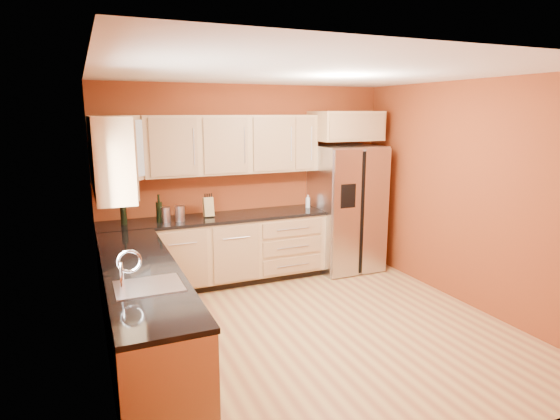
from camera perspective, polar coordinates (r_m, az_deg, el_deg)
name	(u,v)px	position (r m, az deg, el deg)	size (l,w,h in m)	color
floor	(313,330)	(5.05, 4.05, -14.44)	(4.00, 4.00, 0.00)	#A66840
ceiling	(317,72)	(4.55, 4.55, 16.40)	(4.00, 4.00, 0.00)	white
wall_back	(248,182)	(6.44, -3.95, 3.46)	(4.00, 0.04, 2.60)	maroon
wall_front	(468,270)	(3.06, 21.93, -6.84)	(4.00, 0.04, 2.60)	maroon
wall_left	(99,228)	(4.13, -21.21, -2.07)	(0.04, 4.00, 2.60)	maroon
wall_right	(469,195)	(5.82, 22.06, 1.71)	(0.04, 4.00, 2.60)	maroon
base_cabinets_back	(217,252)	(6.19, -7.73, -5.13)	(2.90, 0.60, 0.88)	tan
base_cabinets_left	(143,319)	(4.42, -16.39, -12.64)	(0.60, 2.80, 0.88)	tan
countertop_back	(216,218)	(6.06, -7.83, -1.00)	(2.90, 0.62, 0.04)	black
countertop_left	(141,269)	(4.25, -16.61, -6.96)	(0.62, 2.80, 0.04)	black
upper_cabinets_back	(233,144)	(6.15, -5.72, 7.95)	(2.30, 0.33, 0.75)	tan
upper_cabinets_left	(110,156)	(4.77, -20.06, 6.19)	(0.33, 1.35, 0.75)	tan
corner_upper_cabinet	(119,149)	(5.72, -18.99, 7.09)	(0.62, 0.33, 0.75)	tan
over_fridge_cabinet	(346,126)	(6.68, 8.01, 10.13)	(0.92, 0.60, 0.40)	tan
refrigerator	(346,208)	(6.75, 8.05, 0.22)	(0.90, 0.75, 1.78)	silver
window	(102,210)	(3.59, -20.85, 0.05)	(0.03, 0.90, 1.00)	white
sink_faucet	(148,268)	(3.73, -15.83, -6.83)	(0.50, 0.42, 0.30)	white
canister_left	(166,215)	(5.86, -13.77, -0.55)	(0.11, 0.11, 0.19)	silver
canister_right	(180,213)	(5.88, -12.11, -0.41)	(0.12, 0.12, 0.19)	silver
wine_bottle_a	(123,211)	(5.86, -18.56, -0.14)	(0.07, 0.07, 0.33)	black
wine_bottle_b	(159,208)	(5.86, -14.52, 0.20)	(0.08, 0.08, 0.34)	black
knife_block	(208,207)	(6.07, -8.74, 0.37)	(0.12, 0.11, 0.25)	tan
soap_dispenser	(308,201)	(6.57, 3.41, 1.07)	(0.06, 0.06, 0.18)	white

